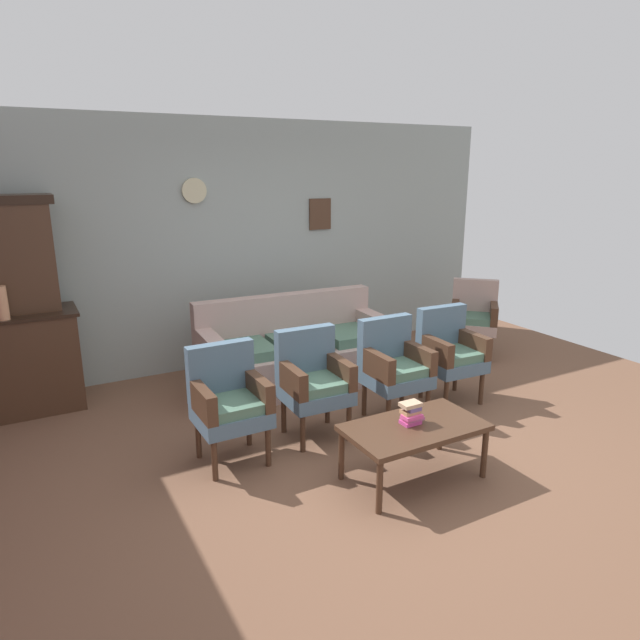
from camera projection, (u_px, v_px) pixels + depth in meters
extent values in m
plane|color=brown|center=(378.00, 453.00, 4.44)|extent=(7.68, 7.68, 0.00)
cube|color=#939E99|center=(248.00, 244.00, 6.30)|extent=(6.40, 0.06, 2.70)
cube|color=#472D1E|center=(320.00, 214.00, 6.60)|extent=(0.28, 0.02, 0.36)
cylinder|color=beige|center=(194.00, 191.00, 5.82)|extent=(0.26, 0.03, 0.26)
cube|color=#472D1E|center=(14.00, 366.00, 5.08)|extent=(1.10, 0.52, 0.90)
cube|color=black|center=(6.00, 316.00, 4.95)|extent=(1.16, 0.55, 0.03)
cylinder|color=tan|center=(1.00, 303.00, 4.74)|extent=(0.11, 0.11, 0.29)
cube|color=tan|center=(297.00, 365.00, 5.78)|extent=(2.00, 0.89, 0.42)
cube|color=tan|center=(285.00, 316.00, 5.94)|extent=(1.97, 0.25, 0.48)
cube|color=tan|center=(373.00, 324.00, 6.08)|extent=(0.20, 0.81, 0.24)
cube|color=tan|center=(210.00, 347.00, 5.31)|extent=(0.20, 0.81, 0.24)
cube|color=#4C705B|center=(348.00, 335.00, 5.92)|extent=(0.54, 0.58, 0.10)
cube|color=#4C705B|center=(299.00, 342.00, 5.68)|extent=(0.54, 0.58, 0.10)
cube|color=#4C705B|center=(245.00, 350.00, 5.43)|extent=(0.54, 0.58, 0.10)
cube|color=slate|center=(232.00, 416.00, 4.22)|extent=(0.52, 0.48, 0.12)
cube|color=#4C705B|center=(232.00, 406.00, 4.18)|extent=(0.45, 0.41, 0.10)
cube|color=slate|center=(221.00, 372.00, 4.31)|extent=(0.52, 0.10, 0.46)
cube|color=#472D1E|center=(258.00, 389.00, 4.27)|extent=(0.08, 0.48, 0.22)
cube|color=#472D1E|center=(202.00, 401.00, 4.07)|extent=(0.08, 0.48, 0.22)
cylinder|color=#472D1E|center=(268.00, 446.00, 4.21)|extent=(0.04, 0.04, 0.32)
cylinder|color=#472D1E|center=(215.00, 460.00, 4.02)|extent=(0.04, 0.04, 0.32)
cylinder|color=#472D1E|center=(249.00, 427.00, 4.53)|extent=(0.04, 0.04, 0.32)
cylinder|color=#472D1E|center=(198.00, 439.00, 4.34)|extent=(0.04, 0.04, 0.32)
cube|color=slate|center=(316.00, 394.00, 4.62)|extent=(0.54, 0.50, 0.12)
cube|color=#4C705B|center=(317.00, 385.00, 4.58)|extent=(0.46, 0.42, 0.10)
cube|color=slate|center=(305.00, 354.00, 4.72)|extent=(0.52, 0.12, 0.46)
cube|color=#472D1E|center=(339.00, 371.00, 4.67)|extent=(0.10, 0.48, 0.22)
cube|color=#472D1E|center=(291.00, 379.00, 4.48)|extent=(0.10, 0.48, 0.22)
cylinder|color=#472D1E|center=(349.00, 422.00, 4.61)|extent=(0.04, 0.04, 0.32)
cylinder|color=#472D1E|center=(303.00, 433.00, 4.42)|extent=(0.04, 0.04, 0.32)
cylinder|color=#472D1E|center=(327.00, 405.00, 4.93)|extent=(0.04, 0.04, 0.32)
cylinder|color=#472D1E|center=(284.00, 415.00, 4.75)|extent=(0.04, 0.04, 0.32)
cube|color=slate|center=(396.00, 379.00, 4.95)|extent=(0.53, 0.49, 0.12)
cube|color=#4C705B|center=(398.00, 370.00, 4.91)|extent=(0.45, 0.41, 0.10)
cube|color=slate|center=(385.00, 342.00, 5.05)|extent=(0.52, 0.11, 0.46)
cube|color=#472D1E|center=(417.00, 357.00, 5.01)|extent=(0.09, 0.48, 0.22)
cube|color=#472D1E|center=(376.00, 365.00, 4.81)|extent=(0.09, 0.48, 0.22)
cylinder|color=#472D1E|center=(428.00, 405.00, 4.95)|extent=(0.04, 0.04, 0.32)
cylinder|color=#472D1E|center=(388.00, 414.00, 4.75)|extent=(0.04, 0.04, 0.32)
cylinder|color=#472D1E|center=(402.00, 390.00, 5.27)|extent=(0.04, 0.04, 0.32)
cylinder|color=#472D1E|center=(364.00, 399.00, 5.08)|extent=(0.04, 0.04, 0.32)
cube|color=slate|center=(452.00, 364.00, 5.33)|extent=(0.54, 0.50, 0.12)
cube|color=#4C705B|center=(454.00, 355.00, 5.29)|extent=(0.46, 0.43, 0.10)
cube|color=slate|center=(441.00, 329.00, 5.43)|extent=(0.52, 0.12, 0.46)
cube|color=#472D1E|center=(472.00, 344.00, 5.38)|extent=(0.10, 0.48, 0.22)
cube|color=#472D1E|center=(435.00, 350.00, 5.19)|extent=(0.10, 0.48, 0.22)
cylinder|color=#472D1E|center=(481.00, 388.00, 5.31)|extent=(0.04, 0.04, 0.32)
cylinder|color=#472D1E|center=(446.00, 396.00, 5.14)|extent=(0.04, 0.04, 0.32)
cylinder|color=#472D1E|center=(455.00, 375.00, 5.64)|extent=(0.04, 0.04, 0.32)
cylinder|color=#472D1E|center=(421.00, 382.00, 5.47)|extent=(0.04, 0.04, 0.32)
cube|color=tan|center=(473.00, 326.00, 6.59)|extent=(0.71, 0.71, 0.12)
cube|color=#4C705B|center=(474.00, 319.00, 6.55)|extent=(0.60, 0.60, 0.10)
cube|color=tan|center=(475.00, 298.00, 6.70)|extent=(0.44, 0.43, 0.46)
cube|color=#472D1E|center=(494.00, 313.00, 6.49)|extent=(0.39, 0.40, 0.22)
cube|color=#472D1E|center=(455.00, 311.00, 6.60)|extent=(0.39, 0.40, 0.22)
cylinder|color=#472D1E|center=(491.00, 350.00, 6.42)|extent=(0.04, 0.04, 0.32)
cylinder|color=#472D1E|center=(453.00, 347.00, 6.53)|extent=(0.04, 0.04, 0.32)
cylinder|color=#472D1E|center=(490.00, 340.00, 6.78)|extent=(0.04, 0.04, 0.32)
cylinder|color=#472D1E|center=(454.00, 338.00, 6.88)|extent=(0.04, 0.04, 0.32)
cube|color=#472D1E|center=(414.00, 428.00, 3.98)|extent=(1.00, 0.56, 0.04)
cylinder|color=#472D1E|center=(341.00, 455.00, 4.03)|extent=(0.04, 0.04, 0.38)
cylinder|color=#472D1E|center=(440.00, 427.00, 4.46)|extent=(0.04, 0.04, 0.38)
cylinder|color=#472D1E|center=(380.00, 487.00, 3.62)|extent=(0.04, 0.04, 0.38)
cylinder|color=#472D1E|center=(484.00, 453.00, 4.05)|extent=(0.04, 0.04, 0.38)
cube|color=#D54393|center=(411.00, 422.00, 4.00)|extent=(0.14, 0.10, 0.03)
cube|color=#CE5F94|center=(412.00, 418.00, 4.00)|extent=(0.15, 0.10, 0.02)
cube|color=#EF4E98|center=(412.00, 416.00, 3.97)|extent=(0.14, 0.09, 0.03)
cube|color=tan|center=(410.00, 412.00, 3.99)|extent=(0.13, 0.09, 0.03)
cube|color=slate|center=(412.00, 408.00, 3.98)|extent=(0.10, 0.10, 0.03)
cube|color=tan|center=(411.00, 404.00, 3.97)|extent=(0.15, 0.10, 0.03)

